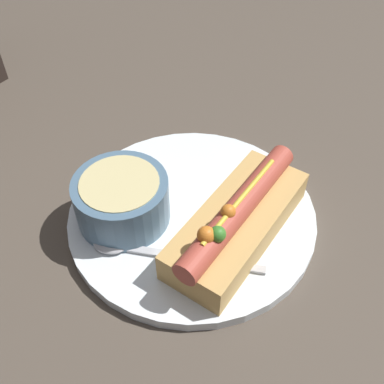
{
  "coord_description": "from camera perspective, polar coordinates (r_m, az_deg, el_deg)",
  "views": [
    {
      "loc": [
        -0.26,
        -0.18,
        0.38
      ],
      "look_at": [
        0.0,
        0.0,
        0.04
      ],
      "focal_mm": 42.0,
      "sensor_mm": 36.0,
      "label": 1
    }
  ],
  "objects": [
    {
      "name": "hot_dog",
      "position": [
        0.45,
        5.51,
        -3.97
      ],
      "size": [
        0.19,
        0.07,
        0.06
      ],
      "rotation": [
        0.0,
        0.0,
        0.01
      ],
      "color": "tan",
      "rests_on": "dinner_plate"
    },
    {
      "name": "ground_plane",
      "position": [
        0.49,
        0.0,
        -3.35
      ],
      "size": [
        4.0,
        4.0,
        0.0
      ],
      "primitive_type": "plane",
      "color": "#4C4238"
    },
    {
      "name": "dinner_plate",
      "position": [
        0.49,
        0.0,
        -2.88
      ],
      "size": [
        0.27,
        0.27,
        0.01
      ],
      "color": "white",
      "rests_on": "ground_plane"
    },
    {
      "name": "spoon",
      "position": [
        0.45,
        -6.47,
        -7.28
      ],
      "size": [
        0.09,
        0.16,
        0.01
      ],
      "rotation": [
        0.0,
        0.0,
        1.99
      ],
      "color": "#B7B7BC",
      "rests_on": "dinner_plate"
    },
    {
      "name": "soup_bowl",
      "position": [
        0.46,
        -8.91,
        -0.79
      ],
      "size": [
        0.1,
        0.1,
        0.05
      ],
      "color": "slate",
      "rests_on": "dinner_plate"
    }
  ]
}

